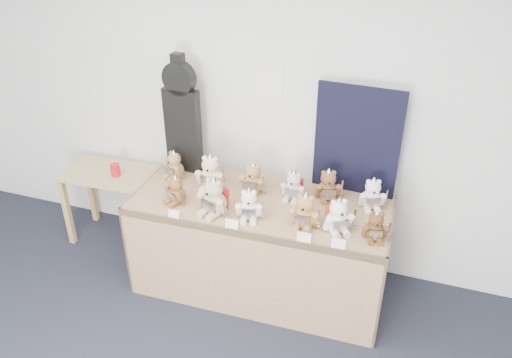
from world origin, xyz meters
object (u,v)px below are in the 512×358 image
(teddy_front_left, at_px, (214,198))
(teddy_back_right, at_px, (328,186))
(teddy_back_centre_left, at_px, (253,179))
(teddy_back_left, at_px, (211,174))
(teddy_back_end, at_px, (372,195))
(display_table, at_px, (257,226))
(teddy_front_far_left, at_px, (176,191))
(teddy_front_centre, at_px, (249,206))
(guitar_case, at_px, (182,116))
(teddy_back_centre_right, at_px, (294,186))
(teddy_front_end, at_px, (375,227))
(red_cup, at_px, (115,170))
(teddy_front_far_right, at_px, (338,217))
(side_table, at_px, (112,184))
(teddy_front_right, at_px, (305,212))
(teddy_back_far_left, at_px, (174,166))

(teddy_front_left, distance_m, teddy_back_right, 0.87)
(teddy_back_centre_left, bearing_deg, teddy_back_left, -166.85)
(teddy_back_right, bearing_deg, teddy_back_centre_left, 168.99)
(teddy_back_end, bearing_deg, teddy_back_left, 168.90)
(display_table, relative_size, teddy_back_end, 7.45)
(teddy_front_far_left, relative_size, teddy_back_centre_left, 0.88)
(display_table, distance_m, teddy_back_centre_left, 0.37)
(teddy_front_centre, height_order, teddy_back_left, teddy_back_left)
(guitar_case, height_order, teddy_back_end, guitar_case)
(teddy_back_centre_right, bearing_deg, teddy_back_centre_left, -175.97)
(teddy_back_right, bearing_deg, teddy_front_end, -64.58)
(red_cup, distance_m, teddy_front_far_right, 2.04)
(teddy_front_far_left, relative_size, teddy_front_centre, 0.93)
(teddy_back_right, bearing_deg, teddy_back_end, -22.58)
(red_cup, bearing_deg, guitar_case, 12.14)
(red_cup, xyz_separation_m, teddy_front_end, (2.26, -0.35, 0.15))
(display_table, bearing_deg, teddy_back_left, 159.39)
(side_table, height_order, guitar_case, guitar_case)
(teddy_front_right, xyz_separation_m, teddy_front_far_right, (0.23, 0.02, -0.00))
(teddy_front_far_left, relative_size, teddy_back_end, 0.92)
(side_table, height_order, teddy_back_left, teddy_back_left)
(teddy_back_right, xyz_separation_m, teddy_back_far_left, (-1.25, -0.08, -0.01))
(teddy_front_far_left, xyz_separation_m, teddy_front_end, (1.47, 0.02, -0.00))
(guitar_case, relative_size, teddy_back_centre_right, 3.85)
(display_table, relative_size, teddy_front_centre, 7.52)
(red_cup, bearing_deg, teddy_front_centre, -15.95)
(guitar_case, height_order, teddy_front_far_right, guitar_case)
(guitar_case, xyz_separation_m, teddy_front_right, (1.15, -0.49, -0.37))
(teddy_back_centre_right, distance_m, teddy_back_far_left, 1.00)
(teddy_back_centre_left, bearing_deg, teddy_front_end, -13.24)
(red_cup, relative_size, teddy_back_right, 0.40)
(display_table, distance_m, teddy_back_centre_right, 0.41)
(side_table, height_order, teddy_front_left, teddy_front_left)
(teddy_front_right, distance_m, teddy_back_end, 0.57)
(teddy_front_far_right, bearing_deg, teddy_front_end, -33.92)
(teddy_front_left, relative_size, teddy_front_far_right, 1.13)
(teddy_back_centre_left, distance_m, teddy_back_end, 0.91)
(teddy_front_centre, relative_size, teddy_back_left, 0.83)
(side_table, distance_m, teddy_back_centre_left, 1.41)
(side_table, distance_m, red_cup, 0.21)
(teddy_back_right, bearing_deg, guitar_case, 156.33)
(display_table, distance_m, teddy_back_end, 0.89)
(teddy_back_centre_right, relative_size, teddy_back_far_left, 1.00)
(teddy_back_centre_left, bearing_deg, teddy_back_right, 13.41)
(teddy_back_left, xyz_separation_m, teddy_back_right, (0.90, 0.14, -0.02))
(teddy_front_far_left, distance_m, teddy_back_left, 0.33)
(teddy_back_end, bearing_deg, teddy_back_centre_right, 169.18)
(red_cup, distance_m, teddy_back_centre_left, 1.29)
(side_table, bearing_deg, teddy_back_far_left, -8.90)
(teddy_front_end, xyz_separation_m, teddy_back_centre_left, (-0.98, 0.31, 0.02))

